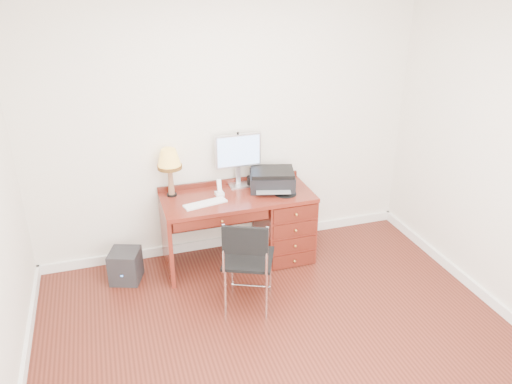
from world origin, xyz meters
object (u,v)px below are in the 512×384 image
object	(u,v)px
printer	(272,179)
leg_lamp	(169,162)
chair	(251,256)
phone	(219,191)
monitor	(238,154)
equipment_box	(126,266)
desk	(268,220)

from	to	relation	value
printer	leg_lamp	xyz separation A→B (m)	(-1.01, 0.13, 0.26)
chair	phone	bearing A→B (deg)	117.85
chair	leg_lamp	bearing A→B (deg)	140.92
printer	chair	world-z (taller)	printer
phone	chair	bearing A→B (deg)	-89.61
printer	leg_lamp	size ratio (longest dim) A/B	1.08
printer	chair	size ratio (longest dim) A/B	0.58
printer	leg_lamp	bearing A→B (deg)	-172.16
monitor	equipment_box	size ratio (longest dim) A/B	1.70
desk	printer	world-z (taller)	printer
leg_lamp	chair	world-z (taller)	leg_lamp
phone	leg_lamp	bearing A→B (deg)	159.13
phone	chair	size ratio (longest dim) A/B	0.19
monitor	phone	world-z (taller)	monitor
chair	monitor	bearing A→B (deg)	103.53
monitor	leg_lamp	bearing A→B (deg)	-176.93
desk	equipment_box	bearing A→B (deg)	-178.95
desk	equipment_box	xyz separation A→B (m)	(-1.47, -0.03, -0.25)
phone	printer	bearing A→B (deg)	-2.56
leg_lamp	phone	xyz separation A→B (m)	(0.45, -0.14, -0.31)
monitor	chair	distance (m)	1.20
desk	phone	world-z (taller)	phone
monitor	leg_lamp	world-z (taller)	monitor
desk	monitor	size ratio (longest dim) A/B	2.73
printer	equipment_box	world-z (taller)	printer
chair	equipment_box	xyz separation A→B (m)	(-1.04, 0.79, -0.39)
desk	equipment_box	world-z (taller)	desk
phone	equipment_box	world-z (taller)	phone
phone	monitor	bearing A→B (deg)	33.63
equipment_box	phone	bearing A→B (deg)	23.96
phone	equipment_box	distance (m)	1.17
monitor	desk	bearing A→B (deg)	-45.61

